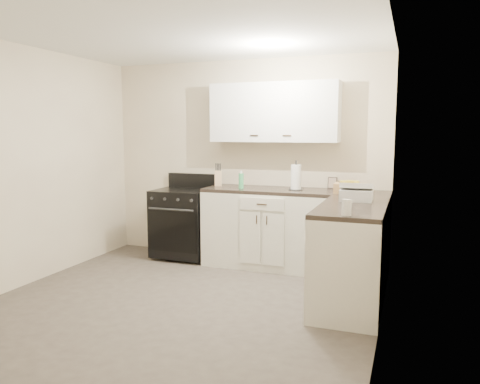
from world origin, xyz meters
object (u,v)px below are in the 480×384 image
(knife_block, at_px, (218,178))
(paper_towel, at_px, (296,177))
(stove, at_px, (183,222))
(wicker_basket, at_px, (350,188))
(countertop_grill, at_px, (356,195))

(knife_block, distance_m, paper_towel, 1.01)
(stove, distance_m, paper_towel, 1.59)
(wicker_basket, bearing_deg, stove, 177.97)
(knife_block, bearing_deg, paper_towel, -26.34)
(wicker_basket, bearing_deg, countertop_grill, -76.58)
(stove, xyz_separation_m, countertop_grill, (2.22, -0.62, 0.54))
(knife_block, xyz_separation_m, paper_towel, (1.01, -0.07, 0.05))
(stove, distance_m, knife_block, 0.74)
(paper_towel, xyz_separation_m, countertop_grill, (0.76, -0.64, -0.09))
(stove, bearing_deg, paper_towel, 1.02)
(wicker_basket, xyz_separation_m, countertop_grill, (0.13, -0.54, 0.00))
(wicker_basket, height_order, countertop_grill, countertop_grill)
(wicker_basket, bearing_deg, paper_towel, 170.99)
(stove, distance_m, countertop_grill, 2.36)
(paper_towel, bearing_deg, knife_block, 176.30)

